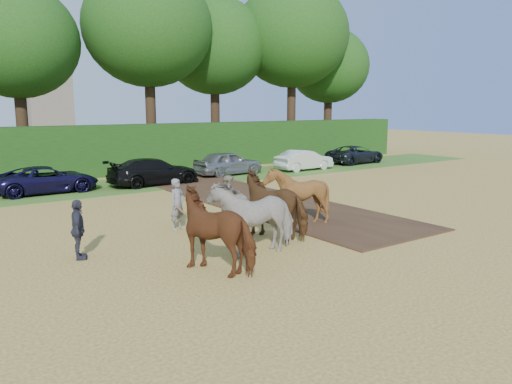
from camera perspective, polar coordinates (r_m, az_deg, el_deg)
name	(u,v)px	position (r m, az deg, el deg)	size (l,w,h in m)	color
ground	(343,238)	(16.07, 9.90, -5.19)	(120.00, 120.00, 0.00)	gold
earth_strip	(255,199)	(22.25, -0.17, -0.78)	(4.50, 17.00, 0.05)	#472D1C
grass_verge	(158,183)	(27.55, -11.16, 1.07)	(50.00, 5.00, 0.03)	#38601E
hedgerow	(126,149)	(31.52, -14.62, 4.74)	(46.00, 1.60, 3.00)	#14380F
spectator_near	(229,199)	(17.55, -3.07, -0.86)	(0.85, 0.66, 1.74)	tan
spectator_far	(78,230)	(14.31, -19.67, -4.09)	(0.97, 0.40, 1.65)	#292937
plough_team	(263,210)	(15.04, 0.75, -2.03)	(6.86, 6.01, 2.08)	#5E2B17
parked_cars	(164,170)	(27.59, -10.47, 2.50)	(35.94, 3.18, 1.47)	silver
treeline	(75,26)	(34.24, -19.95, 17.40)	(48.70, 10.60, 14.21)	#382616
church	(42,25)	(68.27, -23.24, 17.16)	(5.20, 5.20, 27.00)	slate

